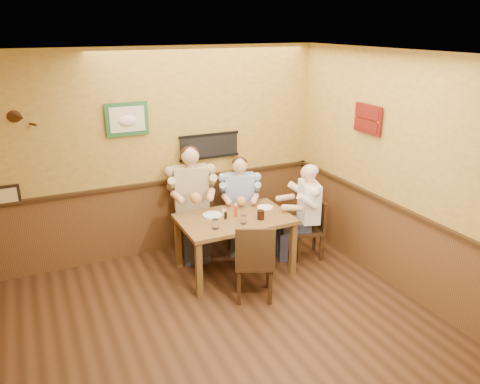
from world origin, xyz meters
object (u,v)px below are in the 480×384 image
object	(u,v)px
chair_near_side	(254,260)
diner_blue_polo	(240,207)
dining_table	(235,224)
cola_tumbler	(261,215)
diner_white_elder	(308,217)
hot_sauce_bottle	(236,210)
pepper_shaker	(226,215)
chair_back_right	(240,218)
chair_back_left	(192,219)
salt_shaker	(224,213)
chair_right_end	(308,229)
water_glass_mid	(243,220)
diner_tan_shirt	(192,205)
water_glass_left	(215,224)

from	to	relation	value
chair_near_side	diner_blue_polo	world-z (taller)	diner_blue_polo
dining_table	cola_tumbler	distance (m)	0.36
diner_white_elder	hot_sauce_bottle	bearing A→B (deg)	-78.40
pepper_shaker	chair_back_right	bearing A→B (deg)	52.57
chair_back_left	chair_back_right	world-z (taller)	chair_back_left
diner_blue_polo	salt_shaker	size ratio (longest dim) A/B	13.35
chair_right_end	pepper_shaker	size ratio (longest dim) A/B	9.40
water_glass_mid	pepper_shaker	bearing A→B (deg)	120.68
hot_sauce_bottle	chair_near_side	bearing A→B (deg)	-96.69
chair_right_end	diner_tan_shirt	xyz separation A→B (m)	(-1.36, 0.86, 0.27)
chair_back_right	hot_sauce_bottle	xyz separation A→B (m)	(-0.35, -0.63, 0.41)
diner_white_elder	water_glass_left	size ratio (longest dim) A/B	9.99
diner_white_elder	salt_shaker	size ratio (longest dim) A/B	13.34
diner_white_elder	cola_tumbler	bearing A→B (deg)	-64.44
diner_blue_polo	diner_white_elder	bearing A→B (deg)	-24.68
chair_back_left	diner_white_elder	distance (m)	1.61
chair_near_side	hot_sauce_bottle	size ratio (longest dim) A/B	6.07
dining_table	water_glass_left	size ratio (longest dim) A/B	11.74
chair_near_side	diner_white_elder	size ratio (longest dim) A/B	0.81
diner_blue_polo	water_glass_left	distance (m)	1.16
chair_near_side	water_glass_mid	world-z (taller)	chair_near_side
diner_blue_polo	water_glass_left	size ratio (longest dim) A/B	10.00
water_glass_left	chair_back_right	bearing A→B (deg)	50.24
chair_back_left	chair_back_right	distance (m)	0.69
cola_tumbler	pepper_shaker	world-z (taller)	cola_tumbler
cola_tumbler	salt_shaker	xyz separation A→B (m)	(-0.38, 0.29, -0.01)
diner_blue_polo	salt_shaker	distance (m)	0.76
water_glass_left	salt_shaker	distance (m)	0.40
diner_tan_shirt	cola_tumbler	size ratio (longest dim) A/B	11.76
chair_back_left	diner_blue_polo	bearing A→B (deg)	0.72
chair_near_side	chair_back_right	bearing A→B (deg)	-84.34
diner_tan_shirt	chair_right_end	bearing A→B (deg)	-20.54
chair_near_side	chair_back_left	bearing A→B (deg)	-56.65
salt_shaker	cola_tumbler	bearing A→B (deg)	-37.62
chair_back_right	water_glass_mid	bearing A→B (deg)	-90.19
chair_right_end	chair_back_right	bearing A→B (deg)	-119.74
water_glass_mid	hot_sauce_bottle	xyz separation A→B (m)	(0.01, 0.25, 0.03)
diner_blue_polo	water_glass_mid	xyz separation A→B (m)	(-0.36, -0.88, 0.21)
cola_tumbler	hot_sauce_bottle	bearing A→B (deg)	138.46
hot_sauce_bottle	pepper_shaker	xyz separation A→B (m)	(-0.15, -0.02, -0.03)
dining_table	pepper_shaker	bearing A→B (deg)	175.84
diner_white_elder	hot_sauce_bottle	xyz separation A→B (m)	(-1.04, 0.10, 0.23)
diner_blue_polo	cola_tumbler	bearing A→B (deg)	-75.01
diner_blue_polo	diner_white_elder	xyz separation A→B (m)	(0.69, -0.73, -0.00)
diner_tan_shirt	pepper_shaker	distance (m)	0.81
chair_back_right	chair_right_end	size ratio (longest dim) A/B	1.00
water_glass_mid	salt_shaker	size ratio (longest dim) A/B	1.20
water_glass_mid	dining_table	bearing A→B (deg)	94.03
water_glass_left	pepper_shaker	world-z (taller)	water_glass_left
salt_shaker	chair_back_right	bearing A→B (deg)	49.17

